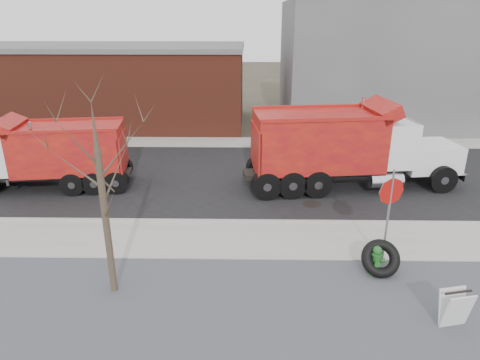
{
  "coord_description": "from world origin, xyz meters",
  "views": [
    {
      "loc": [
        0.4,
        -12.34,
        7.0
      ],
      "look_at": [
        0.14,
        2.24,
        1.4
      ],
      "focal_mm": 32.0,
      "sensor_mm": 36.0,
      "label": 1
    }
  ],
  "objects_px": {
    "dump_truck_red_b": "(48,153)",
    "fire_hydrant": "(376,261)",
    "truck_tire": "(381,258)",
    "stop_sign": "(390,202)",
    "sandwich_board": "(455,309)",
    "dump_truck_red_a": "(345,145)"
  },
  "relations": [
    {
      "from": "truck_tire",
      "to": "dump_truck_red_b",
      "type": "relative_size",
      "value": 0.15
    },
    {
      "from": "dump_truck_red_b",
      "to": "fire_hydrant",
      "type": "bearing_deg",
      "value": 144.48
    },
    {
      "from": "truck_tire",
      "to": "dump_truck_red_a",
      "type": "xyz_separation_m",
      "value": [
        0.31,
        6.83,
        1.4
      ]
    },
    {
      "from": "fire_hydrant",
      "to": "stop_sign",
      "type": "distance_m",
      "value": 1.75
    },
    {
      "from": "sandwich_board",
      "to": "truck_tire",
      "type": "bearing_deg",
      "value": 103.57
    },
    {
      "from": "truck_tire",
      "to": "dump_truck_red_b",
      "type": "height_order",
      "value": "dump_truck_red_b"
    },
    {
      "from": "stop_sign",
      "to": "dump_truck_red_a",
      "type": "height_order",
      "value": "dump_truck_red_a"
    },
    {
      "from": "truck_tire",
      "to": "fire_hydrant",
      "type": "bearing_deg",
      "value": -173.41
    },
    {
      "from": "dump_truck_red_b",
      "to": "sandwich_board",
      "type": "bearing_deg",
      "value": 139.37
    },
    {
      "from": "stop_sign",
      "to": "sandwich_board",
      "type": "relative_size",
      "value": 3.11
    },
    {
      "from": "dump_truck_red_a",
      "to": "dump_truck_red_b",
      "type": "height_order",
      "value": "dump_truck_red_a"
    },
    {
      "from": "fire_hydrant",
      "to": "dump_truck_red_b",
      "type": "relative_size",
      "value": 0.12
    },
    {
      "from": "sandwich_board",
      "to": "dump_truck_red_a",
      "type": "bearing_deg",
      "value": 82.54
    },
    {
      "from": "fire_hydrant",
      "to": "stop_sign",
      "type": "bearing_deg",
      "value": 62.9
    },
    {
      "from": "stop_sign",
      "to": "truck_tire",
      "type": "bearing_deg",
      "value": -111.19
    },
    {
      "from": "stop_sign",
      "to": "dump_truck_red_b",
      "type": "relative_size",
      "value": 0.4
    },
    {
      "from": "truck_tire",
      "to": "dump_truck_red_a",
      "type": "height_order",
      "value": "dump_truck_red_a"
    },
    {
      "from": "dump_truck_red_b",
      "to": "dump_truck_red_a",
      "type": "bearing_deg",
      "value": 174.35
    },
    {
      "from": "fire_hydrant",
      "to": "sandwich_board",
      "type": "relative_size",
      "value": 0.93
    },
    {
      "from": "fire_hydrant",
      "to": "dump_truck_red_b",
      "type": "distance_m",
      "value": 13.75
    },
    {
      "from": "fire_hydrant",
      "to": "truck_tire",
      "type": "distance_m",
      "value": 0.15
    },
    {
      "from": "truck_tire",
      "to": "stop_sign",
      "type": "xyz_separation_m",
      "value": [
        0.24,
        0.53,
        1.55
      ]
    }
  ]
}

